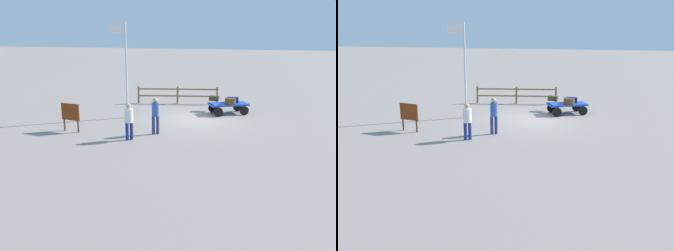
{
  "view_description": "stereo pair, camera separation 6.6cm",
  "coord_description": "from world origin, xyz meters",
  "views": [
    {
      "loc": [
        -2.59,
        18.03,
        4.71
      ],
      "look_at": [
        0.13,
        6.0,
        1.29
      ],
      "focal_mm": 38.36,
      "sensor_mm": 36.0,
      "label": 1
    },
    {
      "loc": [
        -2.65,
        18.02,
        4.71
      ],
      "look_at": [
        0.13,
        6.0,
        1.29
      ],
      "focal_mm": 38.36,
      "sensor_mm": 36.0,
      "label": 2
    }
  ],
  "objects": [
    {
      "name": "ground_plane",
      "position": [
        0.0,
        0.0,
        0.0
      ],
      "size": [
        120.0,
        120.0,
        0.0
      ],
      "primitive_type": "plane",
      "color": "gray"
    },
    {
      "name": "luggage_cart",
      "position": [
        -1.55,
        -1.7,
        0.43
      ],
      "size": [
        2.32,
        1.8,
        0.59
      ],
      "color": "blue",
      "rests_on": "ground"
    },
    {
      "name": "suitcase_dark",
      "position": [
        -1.8,
        -2.02,
        0.74
      ],
      "size": [
        0.61,
        0.37,
        0.29
      ],
      "color": "navy",
      "rests_on": "luggage_cart"
    },
    {
      "name": "suitcase_tan",
      "position": [
        -1.62,
        -1.85,
        0.73
      ],
      "size": [
        0.48,
        0.31,
        0.28
      ],
      "color": "navy",
      "rests_on": "luggage_cart"
    },
    {
      "name": "suitcase_maroon",
      "position": [
        -0.71,
        -2.3,
        0.73
      ],
      "size": [
        0.58,
        0.42,
        0.26
      ],
      "color": "#37351B",
      "rests_on": "luggage_cart"
    },
    {
      "name": "suitcase_olive",
      "position": [
        -1.69,
        -1.44,
        0.76
      ],
      "size": [
        0.59,
        0.46,
        0.33
      ],
      "color": "#48351A",
      "rests_on": "luggage_cart"
    },
    {
      "name": "worker_lead",
      "position": [
        1.39,
        2.98,
        0.96
      ],
      "size": [
        0.44,
        0.44,
        1.67
      ],
      "color": "navy",
      "rests_on": "ground"
    },
    {
      "name": "worker_trailing",
      "position": [
        2.27,
        4.05,
        0.94
      ],
      "size": [
        0.52,
        0.52,
        1.6
      ],
      "color": "navy",
      "rests_on": "ground"
    },
    {
      "name": "flagpole",
      "position": [
        3.7,
        0.35,
        2.88
      ],
      "size": [
        0.95,
        0.1,
        4.93
      ],
      "color": "silver",
      "rests_on": "ground"
    },
    {
      "name": "signboard",
      "position": [
        5.31,
        3.41,
        0.84
      ],
      "size": [
        0.96,
        0.23,
        1.31
      ],
      "color": "#4C3319",
      "rests_on": "ground"
    },
    {
      "name": "wooden_fence",
      "position": [
        1.72,
        -3.78,
        0.63
      ],
      "size": [
        4.99,
        0.92,
        1.08
      ],
      "color": "brown",
      "rests_on": "ground"
    }
  ]
}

